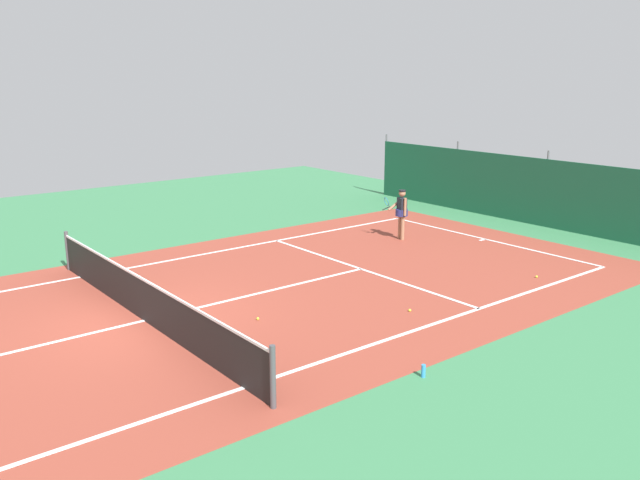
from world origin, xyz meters
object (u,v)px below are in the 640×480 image
Objects in this scene: tennis_net at (143,299)px; tennis_ball_midcourt at (537,277)px; tennis_ball_by_sideline at (410,310)px; parked_car at (590,198)px; tennis_ball_near_player at (258,319)px; water_bottle at (423,371)px; tennis_player at (401,211)px.

tennis_ball_midcourt is at bearing 69.75° from tennis_net.
tennis_ball_by_sideline is 0.02× the size of parked_car.
tennis_ball_near_player is 1.00× the size of tennis_ball_by_sideline.
tennis_ball_by_sideline is at bearing 60.45° from tennis_ball_near_player.
water_bottle is at bearing 10.39° from tennis_ball_near_player.
tennis_ball_by_sideline is at bearing 155.40° from tennis_player.
parked_car reaches higher than tennis_ball_midcourt.
tennis_ball_midcourt is at bearing -163.35° from tennis_player.
tennis_player is at bearing 136.63° from tennis_ball_by_sideline.
tennis_player is at bearing 177.88° from tennis_ball_midcourt.
tennis_player is 10.30m from water_bottle.
tennis_net is at bearing -89.96° from parked_car.
tennis_net reaches higher than tennis_ball_near_player.
tennis_ball_near_player is 1.00× the size of tennis_ball_midcourt.
tennis_ball_midcourt is at bearing 86.30° from tennis_ball_by_sideline.
tennis_net is 153.33× the size of tennis_ball_by_sideline.
tennis_net is 17.30m from parked_car.
tennis_player is at bearing -105.05° from parked_car.
parked_car is at bearing 88.39° from tennis_net.
tennis_player is (-1.78, 9.74, 0.45)m from tennis_net.
tennis_ball_by_sideline is 0.28× the size of water_bottle.
parked_car is (-3.04, 7.74, 0.81)m from tennis_ball_midcourt.
tennis_net is 10.19m from tennis_ball_midcourt.
tennis_ball_midcourt is 1.00× the size of tennis_ball_by_sideline.
tennis_player is 6.83× the size of water_bottle.
water_bottle is (5.26, -14.53, -0.72)m from parked_car.
tennis_player is at bearing 112.98° from tennis_ball_near_player.
parked_car is at bearing 102.60° from tennis_ball_by_sideline.
tennis_net is 2.38× the size of parked_car.
tennis_net reaches higher than tennis_ball_by_sideline.
parked_car reaches higher than water_bottle.
tennis_net is 6.38m from water_bottle.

